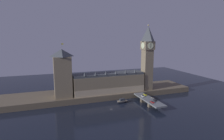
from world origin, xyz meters
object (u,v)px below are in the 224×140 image
(car_northbound_trail, at_px, (152,102))
(boat_upstream, at_px, (122,101))
(car_southbound_lead, at_px, (155,100))
(clock_tower, at_px, (147,56))
(victoria_tower, at_px, (63,73))
(pedestrian_near_rail, at_px, (150,102))
(car_northbound_lead, at_px, (143,96))
(car_southbound_trail, at_px, (145,95))
(street_lamp_near, at_px, (152,100))
(pedestrian_far_rail, at_px, (140,96))
(pedestrian_mid_walk, at_px, (154,98))

(car_northbound_trail, distance_m, boat_upstream, 32.55)
(car_southbound_lead, bearing_deg, clock_tower, 72.39)
(victoria_tower, height_order, boat_upstream, victoria_tower)
(pedestrian_near_rail, bearing_deg, victoria_tower, 149.22)
(car_northbound_trail, relative_size, car_southbound_lead, 1.03)
(car_northbound_lead, xyz_separation_m, car_southbound_trail, (5.16, 3.81, -0.01))
(car_southbound_lead, xyz_separation_m, pedestrian_near_rail, (-7.73, -3.07, 0.25))
(car_southbound_trail, bearing_deg, pedestrian_near_rail, -108.64)
(street_lamp_near, distance_m, boat_upstream, 34.37)
(car_southbound_lead, distance_m, car_southbound_trail, 19.85)
(car_northbound_trail, relative_size, car_southbound_trail, 1.00)
(car_northbound_trail, xyz_separation_m, car_southbound_trail, (5.16, 23.30, 0.05))
(clock_tower, height_order, pedestrian_far_rail, clock_tower)
(car_northbound_trail, xyz_separation_m, boat_upstream, (-21.67, 23.85, -4.62))
(pedestrian_near_rail, bearing_deg, street_lamp_near, -95.54)
(car_southbound_lead, distance_m, street_lamp_near, 11.47)
(pedestrian_near_rail, distance_m, pedestrian_far_rail, 21.16)
(clock_tower, distance_m, car_northbound_trail, 61.29)
(car_northbound_trail, bearing_deg, boat_upstream, 132.26)
(street_lamp_near, bearing_deg, car_southbound_lead, 41.51)
(victoria_tower, xyz_separation_m, car_southbound_lead, (84.63, -42.72, -24.88))
(car_southbound_trail, bearing_deg, car_northbound_trail, -102.48)
(pedestrian_far_rail, bearing_deg, boat_upstream, 173.08)
(clock_tower, distance_m, pedestrian_far_rail, 49.58)
(car_southbound_lead, height_order, pedestrian_far_rail, pedestrian_far_rail)
(car_northbound_lead, relative_size, boat_upstream, 0.35)
(car_southbound_trail, distance_m, boat_upstream, 27.23)
(car_northbound_lead, relative_size, car_southbound_lead, 0.95)
(pedestrian_mid_walk, bearing_deg, street_lamp_near, -128.81)
(pedestrian_near_rail, bearing_deg, clock_tower, 64.51)
(car_southbound_lead, distance_m, pedestrian_mid_walk, 6.64)
(car_southbound_trail, xyz_separation_m, boat_upstream, (-26.82, 0.55, -4.67))
(car_southbound_lead, height_order, pedestrian_near_rail, pedestrian_near_rail)
(car_southbound_trail, relative_size, boat_upstream, 0.39)
(victoria_tower, bearing_deg, car_southbound_trail, -15.12)
(car_northbound_trail, xyz_separation_m, pedestrian_mid_walk, (7.73, 9.57, 0.28))
(clock_tower, relative_size, pedestrian_near_rail, 40.85)
(car_southbound_lead, relative_size, pedestrian_mid_walk, 2.62)
(victoria_tower, height_order, car_northbound_trail, victoria_tower)
(clock_tower, distance_m, victoria_tower, 98.36)
(pedestrian_mid_walk, bearing_deg, car_northbound_lead, 127.93)
(car_northbound_trail, distance_m, pedestrian_near_rail, 2.63)
(car_northbound_lead, relative_size, pedestrian_far_rail, 2.68)
(pedestrian_mid_walk, relative_size, street_lamp_near, 0.25)
(car_northbound_trail, height_order, pedestrian_mid_walk, pedestrian_mid_walk)
(pedestrian_mid_walk, bearing_deg, boat_upstream, 154.09)
(car_northbound_trail, distance_m, car_southbound_lead, 6.20)
(victoria_tower, distance_m, car_northbound_lead, 87.45)
(car_northbound_lead, relative_size, street_lamp_near, 0.61)
(car_northbound_trail, xyz_separation_m, pedestrian_far_rail, (-2.58, 21.53, 0.21))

